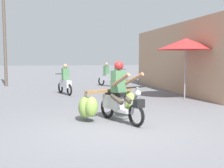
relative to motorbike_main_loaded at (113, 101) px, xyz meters
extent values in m
plane|color=slate|center=(-0.26, -1.13, -0.51)|extent=(120.00, 120.00, 0.00)
torus|color=black|center=(0.34, -0.94, -0.23)|extent=(0.30, 0.55, 0.56)
torus|color=black|center=(-0.14, 0.16, -0.23)|extent=(0.30, 0.55, 0.56)
cube|color=silver|center=(0.14, -0.48, -0.19)|extent=(0.44, 0.61, 0.08)
cube|color=silver|center=(-0.02, -0.11, -0.01)|extent=(0.51, 0.70, 0.36)
cube|color=black|center=(0.01, -0.18, 0.21)|extent=(0.48, 0.65, 0.10)
cylinder|color=gray|center=(0.32, -0.88, 0.11)|extent=(0.18, 0.29, 0.69)
cylinder|color=black|center=(0.33, -0.92, 0.45)|extent=(0.53, 0.26, 0.04)
sphere|color=silver|center=(0.36, -0.99, 0.31)|extent=(0.14, 0.14, 0.14)
cube|color=black|center=(0.38, -1.03, 0.07)|extent=(0.28, 0.24, 0.20)
cube|color=silver|center=(0.34, -0.94, 0.07)|extent=(0.20, 0.30, 0.04)
cube|color=olive|center=(-0.08, 0.03, 0.27)|extent=(1.42, 0.69, 0.08)
cube|color=olive|center=(-0.15, 0.19, 0.24)|extent=(1.27, 0.61, 0.06)
ellipsoid|color=#8AAD4C|center=(0.52, 0.40, -0.11)|extent=(0.38, 0.35, 0.62)
cylinder|color=#998459|center=(0.52, 0.40, 0.23)|extent=(0.02, 0.02, 0.12)
ellipsoid|color=#88AC4B|center=(-0.76, -0.16, -0.12)|extent=(0.42, 0.39, 0.55)
cylinder|color=#998459|center=(-0.76, -0.16, 0.20)|extent=(0.02, 0.02, 0.16)
ellipsoid|color=#88AC4B|center=(0.55, 0.21, -0.07)|extent=(0.42, 0.41, 0.49)
cylinder|color=#998459|center=(0.55, 0.21, 0.22)|extent=(0.02, 0.02, 0.14)
ellipsoid|color=#8CB04F|center=(0.39, 0.53, -0.04)|extent=(0.53, 0.49, 0.51)
cylinder|color=#998459|center=(0.39, 0.53, 0.23)|extent=(0.02, 0.02, 0.10)
ellipsoid|color=#7CA03F|center=(0.40, 0.26, -0.06)|extent=(0.43, 0.42, 0.44)
cylinder|color=#998459|center=(0.40, 0.26, 0.21)|extent=(0.02, 0.02, 0.16)
ellipsoid|color=#7CA03F|center=(-0.77, 0.03, -0.16)|extent=(0.42, 0.39, 0.58)
cylinder|color=#998459|center=(-0.77, 0.03, 0.19)|extent=(0.02, 0.02, 0.19)
ellipsoid|color=#86AA49|center=(-0.64, -0.31, -0.09)|extent=(0.42, 0.40, 0.51)
cylinder|color=#998459|center=(-0.64, -0.31, 0.21)|extent=(0.02, 0.02, 0.15)
cube|color=#4C7F51|center=(0.06, -0.29, 0.54)|extent=(0.40, 0.34, 0.56)
sphere|color=#B22626|center=(0.07, -0.31, 0.95)|extent=(0.24, 0.24, 0.24)
cylinder|color=#9E7051|center=(0.38, -0.53, 0.61)|extent=(0.41, 0.68, 0.39)
cylinder|color=#9E7051|center=(0.02, -0.68, 0.61)|extent=(0.32, 0.71, 0.39)
cylinder|color=#4C4238|center=(0.24, -0.35, 0.11)|extent=(0.29, 0.45, 0.27)
cylinder|color=#4C4238|center=(-0.02, -0.46, 0.11)|extent=(0.29, 0.45, 0.27)
torus|color=black|center=(1.99, 8.25, -0.25)|extent=(0.35, 0.48, 0.52)
torus|color=black|center=(1.40, 9.18, -0.25)|extent=(0.35, 0.48, 0.52)
cube|color=silver|center=(1.64, 8.80, -0.01)|extent=(0.68, 0.89, 0.32)
cylinder|color=black|center=(1.97, 8.29, 0.41)|extent=(0.44, 0.30, 0.04)
cube|color=#4C7F51|center=(1.63, 8.82, 0.44)|extent=(0.36, 0.33, 0.52)
sphere|color=tan|center=(1.64, 8.80, 0.79)|extent=(0.20, 0.20, 0.20)
torus|color=black|center=(3.16, 10.61, -0.25)|extent=(0.28, 0.51, 0.52)
torus|color=black|center=(2.73, 11.62, -0.25)|extent=(0.28, 0.51, 0.52)
cube|color=silver|center=(2.91, 11.21, -0.01)|extent=(0.58, 0.92, 0.32)
cylinder|color=black|center=(3.14, 10.65, 0.41)|extent=(0.47, 0.23, 0.04)
cube|color=#4C7F51|center=(2.90, 11.22, 0.44)|extent=(0.35, 0.30, 0.52)
sphere|color=tan|center=(2.91, 11.21, 0.79)|extent=(0.20, 0.20, 0.20)
torus|color=black|center=(-1.17, 6.05, -0.25)|extent=(0.24, 0.52, 0.52)
torus|color=black|center=(-0.83, 5.01, -0.25)|extent=(0.24, 0.52, 0.52)
cube|color=silver|center=(-0.97, 5.44, -0.01)|extent=(0.51, 0.93, 0.32)
cylinder|color=black|center=(-1.15, 6.01, 0.41)|extent=(0.49, 0.19, 0.04)
cube|color=#4C7F51|center=(-0.96, 5.42, 0.44)|extent=(0.35, 0.28, 0.52)
sphere|color=tan|center=(-0.97, 5.44, 0.79)|extent=(0.20, 0.20, 0.20)
cube|color=tan|center=(5.96, 5.86, 1.14)|extent=(3.44, 9.35, 3.29)
cylinder|color=#99999E|center=(3.70, 3.02, 0.54)|extent=(0.05, 0.05, 2.09)
cone|color=red|center=(3.70, 3.02, 1.72)|extent=(2.34, 2.34, 0.46)
cylinder|color=brown|center=(-4.17, 10.04, 2.94)|extent=(0.18, 0.18, 6.89)
camera|label=1|loc=(-1.67, -7.10, 1.14)|focal=43.84mm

